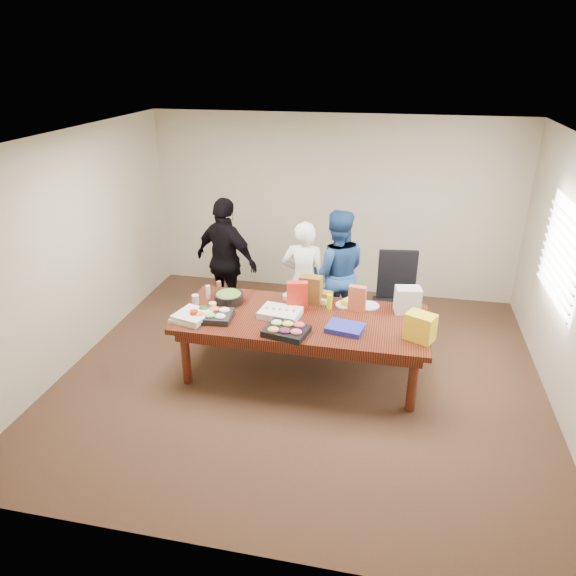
% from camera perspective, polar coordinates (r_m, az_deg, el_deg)
% --- Properties ---
extents(floor, '(5.50, 5.00, 0.02)m').
position_cam_1_polar(floor, '(6.30, 1.50, -9.32)').
color(floor, '#47301E').
rests_on(floor, ground).
extents(ceiling, '(5.50, 5.00, 0.02)m').
position_cam_1_polar(ceiling, '(5.30, 1.82, 15.98)').
color(ceiling, white).
rests_on(ceiling, wall_back).
extents(wall_back, '(5.50, 0.04, 2.70)m').
position_cam_1_polar(wall_back, '(8.00, 4.89, 8.83)').
color(wall_back, beige).
rests_on(wall_back, floor).
extents(wall_front, '(5.50, 0.04, 2.70)m').
position_cam_1_polar(wall_front, '(3.53, -5.85, -12.92)').
color(wall_front, beige).
rests_on(wall_front, floor).
extents(wall_left, '(0.04, 5.00, 2.70)m').
position_cam_1_polar(wall_left, '(6.68, -22.31, 3.88)').
color(wall_left, beige).
rests_on(wall_left, floor).
extents(window_panel, '(0.03, 1.40, 1.10)m').
position_cam_1_polar(window_panel, '(6.35, 27.69, 3.32)').
color(window_panel, white).
rests_on(window_panel, wall_right).
extents(window_blinds, '(0.04, 1.36, 1.00)m').
position_cam_1_polar(window_blinds, '(6.34, 27.35, 3.36)').
color(window_blinds, beige).
rests_on(window_blinds, wall_right).
extents(conference_table, '(2.80, 1.20, 0.75)m').
position_cam_1_polar(conference_table, '(6.09, 1.53, -6.30)').
color(conference_table, '#4C1C0F').
rests_on(conference_table, floor).
extents(office_chair, '(0.67, 0.67, 1.16)m').
position_cam_1_polar(office_chair, '(6.73, 11.53, -1.73)').
color(office_chair, black).
rests_on(office_chair, floor).
extents(person_center, '(0.58, 0.39, 1.58)m').
position_cam_1_polar(person_center, '(6.75, 1.73, 0.85)').
color(person_center, white).
rests_on(person_center, floor).
extents(person_right, '(0.93, 0.79, 1.69)m').
position_cam_1_polar(person_right, '(6.87, 5.25, 1.68)').
color(person_right, navy).
rests_on(person_right, floor).
extents(person_left, '(1.11, 0.81, 1.75)m').
position_cam_1_polar(person_left, '(7.19, -6.72, 2.93)').
color(person_left, black).
rests_on(person_left, floor).
extents(veggie_tray, '(0.47, 0.38, 0.07)m').
position_cam_1_polar(veggie_tray, '(5.92, -8.26, -3.02)').
color(veggie_tray, black).
rests_on(veggie_tray, conference_table).
extents(fruit_tray, '(0.51, 0.43, 0.07)m').
position_cam_1_polar(fruit_tray, '(5.55, -0.19, -4.71)').
color(fruit_tray, black).
rests_on(fruit_tray, conference_table).
extents(sheet_cake, '(0.49, 0.40, 0.08)m').
position_cam_1_polar(sheet_cake, '(5.91, -0.86, -2.74)').
color(sheet_cake, white).
rests_on(sheet_cake, conference_table).
extents(salad_bowl, '(0.39, 0.39, 0.11)m').
position_cam_1_polar(salad_bowl, '(6.26, -6.47, -1.10)').
color(salad_bowl, black).
rests_on(salad_bowl, conference_table).
extents(chip_bag_blue, '(0.43, 0.35, 0.06)m').
position_cam_1_polar(chip_bag_blue, '(5.65, 6.25, -4.34)').
color(chip_bag_blue, '#22289C').
rests_on(chip_bag_blue, conference_table).
extents(chip_bag_red, '(0.25, 0.14, 0.35)m').
position_cam_1_polar(chip_bag_red, '(6.00, 1.01, -0.88)').
color(chip_bag_red, red).
rests_on(chip_bag_red, conference_table).
extents(chip_bag_yellow, '(0.19, 0.10, 0.27)m').
position_cam_1_polar(chip_bag_yellow, '(5.66, 14.40, -3.80)').
color(chip_bag_yellow, gold).
rests_on(chip_bag_yellow, conference_table).
extents(chip_bag_orange, '(0.21, 0.11, 0.30)m').
position_cam_1_polar(chip_bag_orange, '(6.04, 7.56, -1.15)').
color(chip_bag_orange, '#C75C35').
rests_on(chip_bag_orange, conference_table).
extents(mayo_jar, '(0.10, 0.10, 0.13)m').
position_cam_1_polar(mayo_jar, '(6.21, 1.64, -1.10)').
color(mayo_jar, silver).
rests_on(mayo_jar, conference_table).
extents(mustard_bottle, '(0.08, 0.08, 0.18)m').
position_cam_1_polar(mustard_bottle, '(6.08, 4.54, -1.48)').
color(mustard_bottle, '#F7FD09').
rests_on(mustard_bottle, conference_table).
extents(dressing_bottle, '(0.07, 0.07, 0.18)m').
position_cam_1_polar(dressing_bottle, '(6.45, -7.52, -0.04)').
color(dressing_bottle, brown).
rests_on(dressing_bottle, conference_table).
extents(ranch_bottle, '(0.07, 0.07, 0.16)m').
position_cam_1_polar(ranch_bottle, '(6.39, -8.70, -0.43)').
color(ranch_bottle, beige).
rests_on(ranch_bottle, conference_table).
extents(banana_bunch, '(0.26, 0.22, 0.08)m').
position_cam_1_polar(banana_bunch, '(6.16, 6.99, -1.75)').
color(banana_bunch, yellow).
rests_on(banana_bunch, conference_table).
extents(bread_loaf, '(0.32, 0.20, 0.12)m').
position_cam_1_polar(bread_loaf, '(6.30, 3.48, -0.81)').
color(bread_loaf, olive).
rests_on(bread_loaf, conference_table).
extents(kraft_bag, '(0.27, 0.17, 0.34)m').
position_cam_1_polar(kraft_bag, '(6.18, 2.49, -0.18)').
color(kraft_bag, brown).
rests_on(kraft_bag, conference_table).
extents(red_cup, '(0.10, 0.10, 0.12)m').
position_cam_1_polar(red_cup, '(5.90, -10.18, -2.98)').
color(red_cup, red).
rests_on(red_cup, conference_table).
extents(clear_cup_a, '(0.09, 0.09, 0.12)m').
position_cam_1_polar(clear_cup_a, '(6.06, -8.19, -2.09)').
color(clear_cup_a, silver).
rests_on(clear_cup_a, conference_table).
extents(clear_cup_b, '(0.08, 0.08, 0.11)m').
position_cam_1_polar(clear_cup_b, '(6.28, -10.04, -1.23)').
color(clear_cup_b, silver).
rests_on(clear_cup_b, conference_table).
extents(pizza_box_lower, '(0.43, 0.43, 0.04)m').
position_cam_1_polar(pizza_box_lower, '(5.95, -10.51, -3.19)').
color(pizza_box_lower, white).
rests_on(pizza_box_lower, conference_table).
extents(pizza_box_upper, '(0.44, 0.44, 0.04)m').
position_cam_1_polar(pizza_box_upper, '(5.92, -10.32, -2.86)').
color(pizza_box_upper, white).
rests_on(pizza_box_upper, pizza_box_lower).
extents(plate_a, '(0.27, 0.27, 0.01)m').
position_cam_1_polar(plate_a, '(6.22, 8.76, -1.91)').
color(plate_a, silver).
rests_on(plate_a, conference_table).
extents(plate_b, '(0.25, 0.25, 0.01)m').
position_cam_1_polar(plate_b, '(6.21, 6.22, -1.83)').
color(plate_b, white).
rests_on(plate_b, conference_table).
extents(dip_bowl_a, '(0.18, 0.18, 0.06)m').
position_cam_1_polar(dip_bowl_a, '(6.25, 3.84, -1.32)').
color(dip_bowl_a, silver).
rests_on(dip_bowl_a, conference_table).
extents(dip_bowl_b, '(0.16, 0.16, 0.05)m').
position_cam_1_polar(dip_bowl_b, '(6.32, 0.03, -0.95)').
color(dip_bowl_b, beige).
rests_on(dip_bowl_b, conference_table).
extents(grocery_bag_white, '(0.31, 0.25, 0.30)m').
position_cam_1_polar(grocery_bag_white, '(6.11, 12.90, -1.28)').
color(grocery_bag_white, silver).
rests_on(grocery_bag_white, conference_table).
extents(grocery_bag_yellow, '(0.35, 0.31, 0.29)m').
position_cam_1_polar(grocery_bag_yellow, '(5.57, 14.21, -4.13)').
color(grocery_bag_yellow, yellow).
rests_on(grocery_bag_yellow, conference_table).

